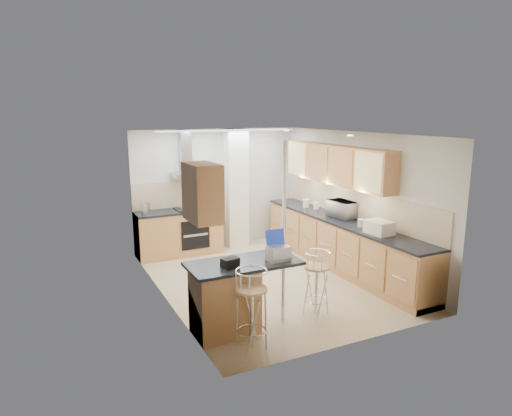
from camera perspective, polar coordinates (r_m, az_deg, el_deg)
name	(u,v)px	position (r m, az deg, el deg)	size (l,w,h in m)	color
ground	(268,280)	(7.97, 1.55, -9.00)	(4.80, 4.80, 0.00)	tan
room_shell	(275,188)	(8.03, 2.43, 2.58)	(3.64, 4.84, 2.51)	beige
right_counter	(340,244)	(8.59, 10.51, -4.40)	(0.63, 4.40, 0.92)	tan
back_counter	(179,232)	(9.36, -9.62, -3.00)	(1.70, 0.63, 0.92)	tan
peninsula	(244,296)	(6.13, -1.54, -10.88)	(1.47, 0.72, 0.94)	tan
microwave	(343,209)	(8.62, 10.85, -0.13)	(0.56, 0.38, 0.31)	silver
laptop	(278,253)	(6.00, 2.79, -5.66)	(0.28, 0.21, 0.19)	#ABAEB3
bag	(230,262)	(5.78, -3.26, -6.80)	(0.21, 0.15, 0.11)	black
bar_stool_near	(251,309)	(5.66, -0.58, -12.52)	(0.41, 0.41, 1.02)	tan
bar_stool_end	(316,283)	(6.61, 7.55, -9.27)	(0.38, 0.38, 0.94)	tan
jar_a	(306,203)	(9.40, 6.27, 0.59)	(0.12, 0.12, 0.17)	white
jar_b	(316,206)	(9.26, 7.53, 0.28)	(0.11, 0.11, 0.14)	white
jar_c	(381,224)	(7.88, 15.33, -1.97)	(0.14, 0.14, 0.18)	#B3B18F
jar_d	(361,223)	(7.99, 12.94, -1.84)	(0.10, 0.10, 0.13)	silver
bread_bin	(379,227)	(7.59, 15.16, -2.36)	(0.33, 0.41, 0.22)	white
kettle	(146,208)	(9.08, -13.62, 0.00)	(0.16, 0.16, 0.20)	#B9BBBE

